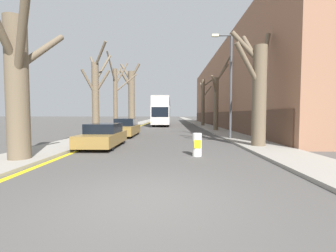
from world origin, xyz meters
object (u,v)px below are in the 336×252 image
(street_tree_left_3, at_px, (131,96))
(parked_car_1, at_px, (126,128))
(lamp_post, at_px, (229,80))
(street_tree_left_2, at_px, (116,95))
(street_tree_left_0, at_px, (19,82))
(street_tree_right_1, at_px, (217,101))
(street_tree_right_0, at_px, (258,88))
(double_decker_bus, at_px, (162,110))
(street_tree_right_2, at_px, (203,101))
(traffic_bollard, at_px, (197,145))
(parked_car_0, at_px, (103,136))
(street_tree_left_1, at_px, (96,94))

(street_tree_left_3, xyz_separation_m, parked_car_1, (1.81, -12.35, -3.56))
(lamp_post, bearing_deg, street_tree_left_2, 143.90)
(street_tree_left_0, relative_size, street_tree_right_1, 0.80)
(street_tree_left_0, height_order, street_tree_right_0, street_tree_right_0)
(double_decker_bus, bearing_deg, street_tree_right_2, -21.30)
(street_tree_left_3, relative_size, double_decker_bus, 0.75)
(double_decker_bus, relative_size, traffic_bollard, 11.89)
(street_tree_left_0, xyz_separation_m, street_tree_left_3, (0.09, 22.13, 1.28))
(street_tree_right_0, xyz_separation_m, traffic_bollard, (-3.47, -2.56, -2.66))
(parked_car_0, bearing_deg, lamp_post, 24.36)
(street_tree_left_2, bearing_deg, street_tree_left_3, 89.91)
(double_decker_bus, bearing_deg, lamp_post, -74.46)
(lamp_post, bearing_deg, street_tree_right_2, 87.88)
(traffic_bollard, bearing_deg, street_tree_left_0, -169.81)
(street_tree_left_1, height_order, traffic_bollard, street_tree_left_1)
(street_tree_left_1, distance_m, double_decker_bus, 19.30)
(double_decker_bus, bearing_deg, street_tree_left_2, -107.28)
(street_tree_left_3, distance_m, street_tree_right_0, 20.97)
(street_tree_left_2, relative_size, street_tree_left_3, 0.86)
(street_tree_left_1, relative_size, street_tree_left_3, 0.77)
(street_tree_left_1, bearing_deg, street_tree_left_2, 90.55)
(street_tree_left_2, distance_m, double_decker_bus, 13.42)
(street_tree_left_1, height_order, street_tree_left_2, street_tree_left_2)
(traffic_bollard, bearing_deg, street_tree_left_1, 133.99)
(street_tree_left_1, relative_size, street_tree_right_0, 1.02)
(street_tree_left_1, relative_size, double_decker_bus, 0.58)
(double_decker_bus, distance_m, parked_car_0, 23.25)
(street_tree_left_0, relative_size, street_tree_right_2, 0.87)
(street_tree_right_2, height_order, parked_car_0, street_tree_right_2)
(street_tree_left_3, height_order, parked_car_0, street_tree_left_3)
(street_tree_right_0, xyz_separation_m, street_tree_right_1, (0.01, 11.03, -0.00))
(street_tree_right_0, relative_size, parked_car_1, 1.44)
(street_tree_left_1, bearing_deg, double_decker_bus, 78.30)
(street_tree_left_2, bearing_deg, street_tree_right_1, 3.97)
(street_tree_right_2, relative_size, parked_car_0, 1.71)
(double_decker_bus, bearing_deg, street_tree_left_1, -101.70)
(street_tree_right_0, bearing_deg, parked_car_1, 143.85)
(street_tree_right_2, xyz_separation_m, lamp_post, (-0.64, -17.26, 0.46))
(street_tree_right_1, height_order, lamp_post, street_tree_right_1)
(parked_car_1, relative_size, lamp_post, 0.64)
(street_tree_right_2, height_order, traffic_bollard, street_tree_right_2)
(parked_car_0, height_order, lamp_post, lamp_post)
(street_tree_right_1, bearing_deg, street_tree_left_2, -176.03)
(street_tree_left_3, height_order, street_tree_right_1, street_tree_left_3)
(double_decker_bus, distance_m, traffic_bollard, 25.86)
(traffic_bollard, bearing_deg, parked_car_0, 151.65)
(parked_car_1, bearing_deg, traffic_bollard, -60.95)
(parked_car_1, height_order, traffic_bollard, parked_car_1)
(street_tree_right_0, height_order, parked_car_1, street_tree_right_0)
(double_decker_bus, height_order, parked_car_1, double_decker_bus)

